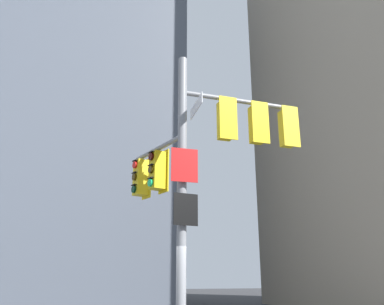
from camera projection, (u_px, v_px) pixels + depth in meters
building_mid_block at (73, 2)px, 35.98m from camera, size 16.32×16.32×51.16m
signal_pole_assembly at (203, 161)px, 10.09m from camera, size 4.10×2.97×7.22m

